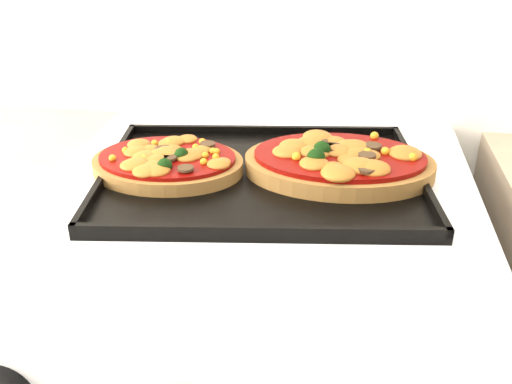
# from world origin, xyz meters

# --- Properties ---
(baking_tray) EXTENTS (0.47, 0.37, 0.02)m
(baking_tray) POSITION_xyz_m (-0.04, 1.73, 0.92)
(baking_tray) COLOR black
(baking_tray) RESTS_ON stove
(pizza_left) EXTENTS (0.21, 0.16, 0.03)m
(pizza_left) POSITION_xyz_m (-0.17, 1.72, 0.94)
(pizza_left) COLOR olive
(pizza_left) RESTS_ON baking_tray
(pizza_right) EXTENTS (0.27, 0.18, 0.04)m
(pizza_right) POSITION_xyz_m (0.06, 1.75, 0.94)
(pizza_right) COLOR olive
(pizza_right) RESTS_ON baking_tray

